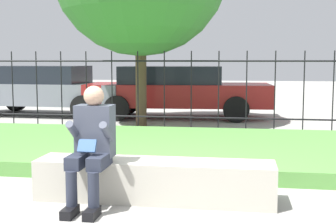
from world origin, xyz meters
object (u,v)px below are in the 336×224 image
stone_bench (154,183)px  person_seated_reader (92,142)px  car_parked_center (176,90)px  car_parked_left (45,89)px

stone_bench → person_seated_reader: person_seated_reader is taller
car_parked_center → person_seated_reader: bearing=-92.3°
car_parked_left → car_parked_center: 3.61m
person_seated_reader → car_parked_center: bearing=91.3°
car_parked_left → car_parked_center: (3.61, 0.02, 0.00)m
person_seated_reader → car_parked_left: bearing=116.8°
car_parked_center → car_parked_left: bearing=176.7°
stone_bench → person_seated_reader: 0.81m
person_seated_reader → car_parked_left: (-3.79, 7.49, 0.06)m
car_parked_left → person_seated_reader: bearing=-60.4°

